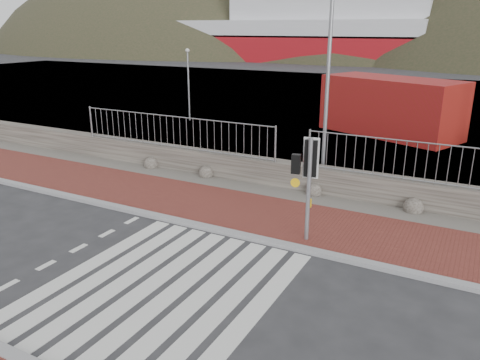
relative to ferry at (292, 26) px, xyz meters
The scene contains 13 objects.
ground 72.44m from the ferry, 70.05° to the right, with size 220.00×220.00×0.00m, color #28282B.
sidewalk_far 68.23m from the ferry, 68.75° to the right, with size 40.00×3.00×0.08m, color brown.
kerb_far 69.63m from the ferry, 69.20° to the right, with size 40.00×0.25×0.12m, color gray.
zebra_crossing 72.43m from the ferry, 70.05° to the right, with size 4.62×5.60×0.01m.
gravel_strip 66.38m from the ferry, 68.13° to the right, with size 40.00×1.50×0.06m, color #59544C.
stone_wall 65.61m from the ferry, 67.86° to the right, with size 40.00×0.60×0.90m, color #443E38.
railing 65.66m from the ferry, 67.91° to the right, with size 18.07×0.07×1.22m.
quay 47.29m from the ferry, 58.36° to the right, with size 120.00×40.00×0.50m, color #4C4C4F.
water 25.72m from the ferry, 11.47° to the right, with size 220.00×50.00×0.05m, color #3F4C54.
ferry is the anchor object (origin of this frame).
traffic_signal_far 69.68m from the ferry, 67.61° to the right, with size 0.67×0.30×2.75m.
streetlight 65.00m from the ferry, 66.84° to the right, with size 1.52×0.68×7.44m.
shipping_container 56.72m from the ferry, 62.85° to the right, with size 6.86×2.86×2.86m, color maroon.
Camera 1 is at (5.56, -6.94, 5.28)m, focal length 35.00 mm.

